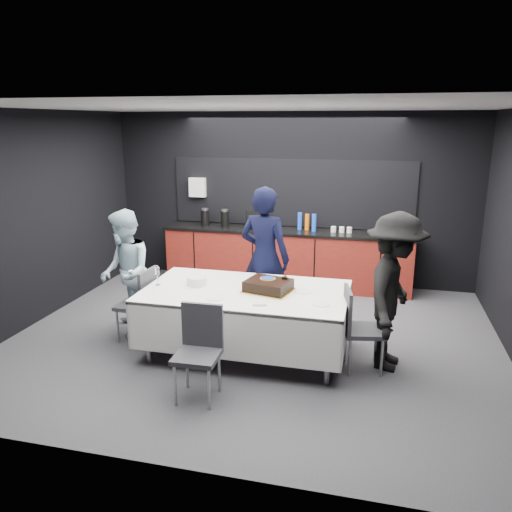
# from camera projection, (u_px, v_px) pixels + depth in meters

# --- Properties ---
(ground) EXTENTS (6.00, 6.00, 0.00)m
(ground) POSITION_uv_depth(u_px,v_px,m) (254.00, 338.00, 6.28)
(ground) COLOR #434348
(ground) RESTS_ON ground
(room_shell) EXTENTS (6.04, 5.04, 2.82)m
(room_shell) POSITION_uv_depth(u_px,v_px,m) (254.00, 191.00, 5.79)
(room_shell) COLOR white
(room_shell) RESTS_ON ground
(kitchenette) EXTENTS (4.10, 0.64, 2.05)m
(kitchenette) POSITION_uv_depth(u_px,v_px,m) (286.00, 253.00, 8.22)
(kitchenette) COLOR maroon
(kitchenette) RESTS_ON ground
(party_table) EXTENTS (2.32, 1.32, 0.78)m
(party_table) POSITION_uv_depth(u_px,v_px,m) (246.00, 301.00, 5.73)
(party_table) COLOR #99999E
(party_table) RESTS_ON ground
(cake_assembly) EXTENTS (0.60, 0.53, 0.16)m
(cake_assembly) POSITION_uv_depth(u_px,v_px,m) (268.00, 286.00, 5.64)
(cake_assembly) COLOR #EEB846
(cake_assembly) RESTS_ON party_table
(plate_stack) EXTENTS (0.23, 0.23, 0.10)m
(plate_stack) POSITION_uv_depth(u_px,v_px,m) (197.00, 281.00, 5.86)
(plate_stack) COLOR white
(plate_stack) RESTS_ON party_table
(loose_plate_near) EXTENTS (0.21, 0.21, 0.01)m
(loose_plate_near) POSITION_uv_depth(u_px,v_px,m) (215.00, 298.00, 5.43)
(loose_plate_near) COLOR white
(loose_plate_near) RESTS_ON party_table
(loose_plate_right_a) EXTENTS (0.19, 0.19, 0.01)m
(loose_plate_right_a) POSITION_uv_depth(u_px,v_px,m) (303.00, 292.00, 5.63)
(loose_plate_right_a) COLOR white
(loose_plate_right_a) RESTS_ON party_table
(loose_plate_right_b) EXTENTS (0.20, 0.20, 0.01)m
(loose_plate_right_b) POSITION_uv_depth(u_px,v_px,m) (321.00, 304.00, 5.25)
(loose_plate_right_b) COLOR white
(loose_plate_right_b) RESTS_ON party_table
(loose_plate_far) EXTENTS (0.19, 0.19, 0.01)m
(loose_plate_far) POSITION_uv_depth(u_px,v_px,m) (255.00, 278.00, 6.12)
(loose_plate_far) COLOR white
(loose_plate_far) RESTS_ON party_table
(fork_pile) EXTENTS (0.17, 0.13, 0.02)m
(fork_pile) POSITION_uv_depth(u_px,v_px,m) (260.00, 304.00, 5.23)
(fork_pile) COLOR white
(fork_pile) RESTS_ON party_table
(champagne_flute) EXTENTS (0.06, 0.06, 0.22)m
(champagne_flute) POSITION_uv_depth(u_px,v_px,m) (157.00, 272.00, 5.83)
(champagne_flute) COLOR white
(champagne_flute) RESTS_ON party_table
(chair_left) EXTENTS (0.45, 0.45, 0.92)m
(chair_left) POSITION_uv_depth(u_px,v_px,m) (141.00, 300.00, 6.09)
(chair_left) COLOR #323237
(chair_left) RESTS_ON ground
(chair_right) EXTENTS (0.50, 0.50, 0.92)m
(chair_right) POSITION_uv_depth(u_px,v_px,m) (357.00, 323.00, 5.38)
(chair_right) COLOR #323237
(chair_right) RESTS_ON ground
(chair_near) EXTENTS (0.43, 0.43, 0.92)m
(chair_near) POSITION_uv_depth(u_px,v_px,m) (199.00, 345.00, 4.87)
(chair_near) COLOR #323237
(chair_near) RESTS_ON ground
(person_center) EXTENTS (0.77, 0.59, 1.86)m
(person_center) POSITION_uv_depth(u_px,v_px,m) (265.00, 258.00, 6.45)
(person_center) COLOR black
(person_center) RESTS_ON ground
(person_left) EXTENTS (0.93, 0.98, 1.60)m
(person_left) POSITION_uv_depth(u_px,v_px,m) (125.00, 273.00, 6.26)
(person_left) COLOR #ABC8D7
(person_left) RESTS_ON ground
(person_right) EXTENTS (0.84, 1.22, 1.74)m
(person_right) POSITION_uv_depth(u_px,v_px,m) (394.00, 292.00, 5.36)
(person_right) COLOR black
(person_right) RESTS_ON ground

